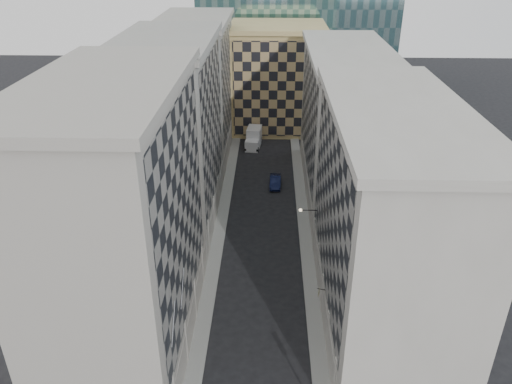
# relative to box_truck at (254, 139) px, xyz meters

# --- Properties ---
(sidewalk_west) EXTENTS (1.50, 100.00, 0.15)m
(sidewalk_west) POSITION_rel_box_truck_xyz_m (-3.27, -27.74, -1.29)
(sidewalk_west) COLOR gray
(sidewalk_west) RESTS_ON ground
(sidewalk_east) EXTENTS (1.50, 100.00, 0.15)m
(sidewalk_east) POSITION_rel_box_truck_xyz_m (7.23, -27.74, -1.29)
(sidewalk_east) COLOR gray
(sidewalk_east) RESTS_ON ground
(bldg_left_a) EXTENTS (10.80, 22.80, 23.70)m
(bldg_left_a) POSITION_rel_box_truck_xyz_m (-8.90, -46.74, 10.46)
(bldg_left_a) COLOR #A09990
(bldg_left_a) RESTS_ON ground
(bldg_left_b) EXTENTS (10.80, 22.80, 22.70)m
(bldg_left_b) POSITION_rel_box_truck_xyz_m (-8.90, -24.74, 9.96)
(bldg_left_b) COLOR gray
(bldg_left_b) RESTS_ON ground
(bldg_left_c) EXTENTS (10.80, 22.80, 21.70)m
(bldg_left_c) POSITION_rel_box_truck_xyz_m (-8.90, -2.74, 9.46)
(bldg_left_c) COLOR #A09990
(bldg_left_c) RESTS_ON ground
(bldg_right_a) EXTENTS (10.80, 26.80, 20.70)m
(bldg_right_a) POSITION_rel_box_truck_xyz_m (12.86, -42.74, 8.96)
(bldg_right_a) COLOR #A7A299
(bldg_right_a) RESTS_ON ground
(bldg_right_b) EXTENTS (10.80, 28.80, 19.70)m
(bldg_right_b) POSITION_rel_box_truck_xyz_m (12.87, -15.74, 8.49)
(bldg_right_b) COLOR #A7A299
(bldg_right_b) RESTS_ON ground
(tan_block) EXTENTS (16.80, 14.80, 18.80)m
(tan_block) POSITION_rel_box_truck_xyz_m (3.98, 10.15, 8.08)
(tan_block) COLOR tan
(tan_block) RESTS_ON ground
(flagpoles_left) EXTENTS (0.10, 6.33, 2.33)m
(flagpoles_left) POSITION_rel_box_truck_xyz_m (-3.92, -51.74, 6.64)
(flagpoles_left) COLOR gray
(flagpoles_left) RESTS_ON ground
(bracket_lamp) EXTENTS (1.98, 0.36, 0.36)m
(bracket_lamp) POSITION_rel_box_truck_xyz_m (6.36, -33.74, 4.84)
(bracket_lamp) COLOR black
(bracket_lamp) RESTS_ON ground
(box_truck) EXTENTS (2.90, 5.90, 3.12)m
(box_truck) POSITION_rel_box_truck_xyz_m (0.00, 0.00, 0.00)
(box_truck) COLOR silver
(box_truck) RESTS_ON ground
(dark_car) EXTENTS (1.67, 4.56, 1.49)m
(dark_car) POSITION_rel_box_truck_xyz_m (3.65, -15.54, -0.62)
(dark_car) COLOR #0E1536
(dark_car) RESTS_ON ground
(shop_sign) EXTENTS (0.70, 0.61, 0.70)m
(shop_sign) POSITION_rel_box_truck_xyz_m (7.40, -44.66, 2.48)
(shop_sign) COLOR black
(shop_sign) RESTS_ON ground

